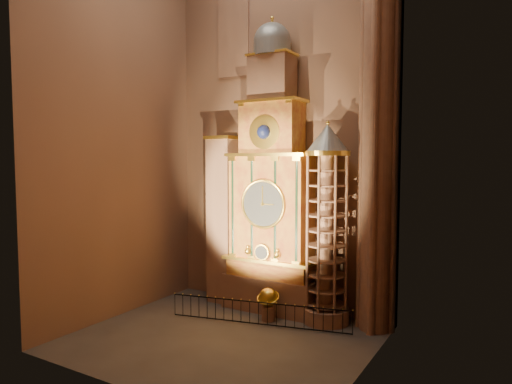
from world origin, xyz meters
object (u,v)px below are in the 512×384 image
Objects in this scene: celestial_globe at (268,301)px; iron_railing at (258,313)px; astronomical_clock at (271,196)px; portrait_tower at (223,219)px; stair_turret at (327,225)px.

iron_railing is at bearing -93.97° from celestial_globe.
iron_railing is at bearing -75.89° from astronomical_clock.
iron_railing is at bearing -32.96° from portrait_tower.
astronomical_clock is at bearing 175.70° from stair_turret.
iron_railing is at bearing -140.42° from stair_turret.
stair_turret is at bearing -4.30° from astronomical_clock.
astronomical_clock is 1.64× the size of portrait_tower.
stair_turret is at bearing 39.58° from iron_railing.
celestial_globe is (0.72, -1.69, -5.60)m from astronomical_clock.
astronomical_clock is 1.75× the size of iron_railing.
celestial_globe is 0.19× the size of iron_railing.
portrait_tower is at bearing 179.71° from astronomical_clock.
stair_turret is 5.22m from celestial_globe.
celestial_globe is at bearing -66.85° from astronomical_clock.
iron_railing is (0.66, -2.61, -6.01)m from astronomical_clock.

